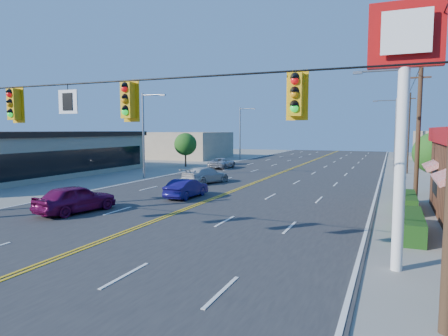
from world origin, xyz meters
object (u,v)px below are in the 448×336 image
at_px(car_blue, 186,189).
at_px(car_white, 206,176).
at_px(kfc_pylon, 404,82).
at_px(car_magenta, 76,200).
at_px(car_silver, 222,164).
at_px(signal_span, 38,120).

xyz_separation_m(car_blue, car_white, (-1.99, 7.14, 0.05)).
distance_m(kfc_pylon, car_magenta, 17.18).
bearing_deg(car_magenta, kfc_pylon, -178.27).
xyz_separation_m(car_blue, car_silver, (-5.86, 19.69, -0.01)).
relative_size(car_blue, car_white, 0.82).
distance_m(car_blue, car_silver, 20.55).
distance_m(signal_span, kfc_pylon, 11.87).
xyz_separation_m(car_magenta, car_blue, (3.28, 6.62, -0.13)).
bearing_deg(car_silver, signal_span, 101.96).
bearing_deg(signal_span, car_magenta, 126.21).
relative_size(signal_span, car_magenta, 5.40).
distance_m(car_blue, car_white, 7.41).
height_order(car_white, car_silver, car_white).
bearing_deg(signal_span, kfc_pylon, 19.78).
bearing_deg(kfc_pylon, signal_span, -160.22).
height_order(car_magenta, car_silver, car_magenta).
bearing_deg(car_silver, car_blue, 105.67).
height_order(signal_span, car_silver, signal_span).
height_order(signal_span, car_magenta, signal_span).
xyz_separation_m(kfc_pylon, car_magenta, (-16.11, 2.81, -5.28)).
bearing_deg(signal_span, car_white, 100.17).
xyz_separation_m(signal_span, car_silver, (-7.56, 33.13, -4.26)).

